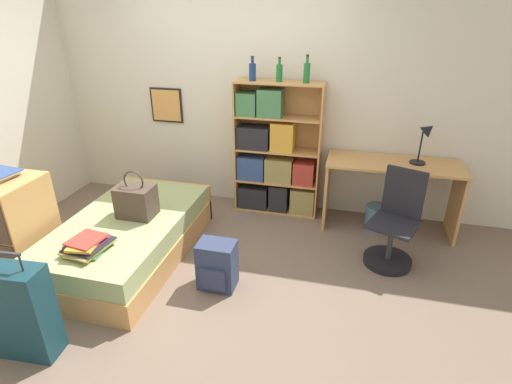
{
  "coord_description": "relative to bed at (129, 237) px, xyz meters",
  "views": [
    {
      "loc": [
        1.32,
        -2.89,
        2.24
      ],
      "look_at": [
        0.55,
        0.18,
        0.75
      ],
      "focal_mm": 28.0,
      "sensor_mm": 36.0,
      "label": 1
    }
  ],
  "objects": [
    {
      "name": "ground_plane",
      "position": [
        0.67,
        -0.02,
        -0.21
      ],
      "size": [
        14.0,
        14.0,
        0.0
      ],
      "primitive_type": "plane",
      "color": "#756051"
    },
    {
      "name": "wall_back",
      "position": [
        0.67,
        1.49,
        1.09
      ],
      "size": [
        10.0,
        0.09,
        2.6
      ],
      "color": "beige",
      "rests_on": "ground_plane"
    },
    {
      "name": "bed",
      "position": [
        0.0,
        0.0,
        0.0
      ],
      "size": [
        1.04,
        1.82,
        0.42
      ],
      "color": "tan",
      "rests_on": "ground_plane"
    },
    {
      "name": "handbag",
      "position": [
        0.09,
        0.06,
        0.37
      ],
      "size": [
        0.34,
        0.25,
        0.46
      ],
      "color": "#47382D",
      "rests_on": "bed"
    },
    {
      "name": "book_stack_on_bed",
      "position": [
        -0.0,
        -0.58,
        0.27
      ],
      "size": [
        0.35,
        0.4,
        0.11
      ],
      "color": "#427A4C",
      "rests_on": "bed"
    },
    {
      "name": "suitcase",
      "position": [
        -0.07,
        -1.26,
        0.15
      ],
      "size": [
        0.45,
        0.24,
        0.84
      ],
      "color": "#143842",
      "rests_on": "ground_plane"
    },
    {
      "name": "dresser",
      "position": [
        -0.9,
        -0.43,
        0.24
      ],
      "size": [
        0.58,
        0.58,
        0.89
      ],
      "color": "tan",
      "rests_on": "ground_plane"
    },
    {
      "name": "bookcase",
      "position": [
        1.15,
        1.29,
        0.44
      ],
      "size": [
        0.96,
        0.29,
        1.51
      ],
      "color": "tan",
      "rests_on": "ground_plane"
    },
    {
      "name": "bottle_green",
      "position": [
        0.91,
        1.28,
        1.4
      ],
      "size": [
        0.07,
        0.07,
        0.25
      ],
      "color": "navy",
      "rests_on": "bookcase"
    },
    {
      "name": "bottle_brown",
      "position": [
        1.19,
        1.28,
        1.4
      ],
      "size": [
        0.07,
        0.07,
        0.25
      ],
      "color": "#1E6B2D",
      "rests_on": "bookcase"
    },
    {
      "name": "bottle_clear",
      "position": [
        1.48,
        1.28,
        1.41
      ],
      "size": [
        0.07,
        0.07,
        0.28
      ],
      "color": "#1E6B2D",
      "rests_on": "bookcase"
    },
    {
      "name": "desk",
      "position": [
        2.45,
        1.17,
        0.34
      ],
      "size": [
        1.37,
        0.54,
        0.77
      ],
      "color": "tan",
      "rests_on": "ground_plane"
    },
    {
      "name": "desk_lamp",
      "position": [
        2.71,
        1.2,
        0.85
      ],
      "size": [
        0.21,
        0.16,
        0.45
      ],
      "color": "black",
      "rests_on": "desk"
    },
    {
      "name": "desk_chair",
      "position": [
        2.46,
        0.51,
        0.09
      ],
      "size": [
        0.53,
        0.53,
        0.91
      ],
      "color": "black",
      "rests_on": "ground_plane"
    },
    {
      "name": "backpack",
      "position": [
        0.98,
        -0.25,
        0.0
      ],
      "size": [
        0.32,
        0.26,
        0.43
      ],
      "color": "#2D3856",
      "rests_on": "ground_plane"
    },
    {
      "name": "waste_bin",
      "position": [
        2.35,
        1.11,
        -0.07
      ],
      "size": [
        0.26,
        0.26,
        0.27
      ],
      "color": "slate",
      "rests_on": "ground_plane"
    }
  ]
}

